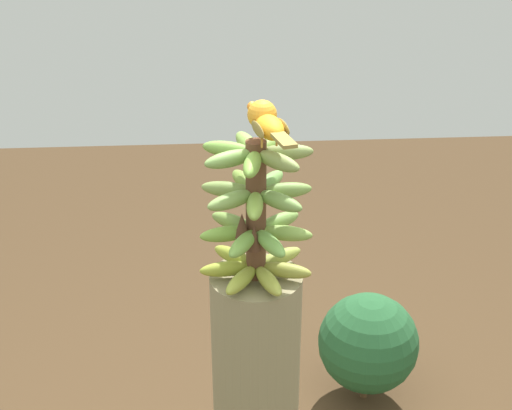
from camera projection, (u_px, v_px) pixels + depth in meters
banana_bunch at (256, 212)px, 1.62m from camera, size 0.27×0.27×0.35m
perched_bird at (266, 122)px, 1.50m from camera, size 0.24×0.09×0.09m
tropical_shrub at (368, 343)px, 2.91m from camera, size 0.42×0.42×0.49m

